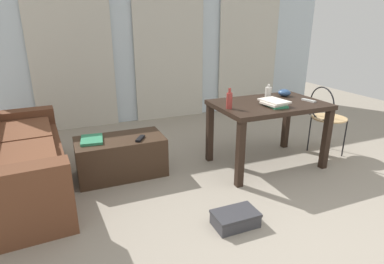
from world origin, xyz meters
TOP-DOWN VIEW (x-y plane):
  - ground_plane at (0.00, 1.48)m, footprint 9.03×9.03m
  - wall_back at (0.00, 3.76)m, footprint 5.91×0.10m
  - curtains at (0.00, 3.68)m, footprint 4.20×0.03m
  - couch at (-2.26, 1.83)m, footprint 0.95×1.96m
  - coffee_table at (-1.22, 1.81)m, footprint 0.92×0.49m
  - craft_table at (0.38, 1.43)m, footprint 1.21×0.79m
  - wire_chair at (1.20, 1.40)m, footprint 0.42×0.42m
  - bottle_near at (-0.15, 1.38)m, footprint 0.06×0.06m
  - bottle_far at (0.44, 1.54)m, footprint 0.07×0.07m
  - bowl at (0.73, 1.63)m, footprint 0.15×0.15m
  - book_stack at (0.34, 1.29)m, footprint 0.26×0.32m
  - tv_remote_on_table at (0.82, 1.30)m, footprint 0.08×0.17m
  - tv_remote_primary at (-1.03, 1.69)m, footprint 0.13×0.17m
  - magazine at (-1.50, 1.84)m, footprint 0.25×0.32m
  - shoebox at (-0.54, 0.52)m, footprint 0.37×0.23m

SIDE VIEW (x-z plane):
  - ground_plane at x=0.00m, z-range 0.00..0.00m
  - shoebox at x=-0.54m, z-range 0.00..0.12m
  - coffee_table at x=-1.22m, z-range 0.00..0.42m
  - couch at x=-2.26m, z-range -0.09..0.72m
  - tv_remote_primary at x=-1.03m, z-range 0.42..0.45m
  - magazine at x=-1.50m, z-range 0.42..0.45m
  - wire_chair at x=1.20m, z-range 0.11..0.97m
  - craft_table at x=0.38m, z-range 0.26..1.01m
  - tv_remote_on_table at x=0.82m, z-range 0.74..0.76m
  - book_stack at x=0.34m, z-range 0.75..0.81m
  - bowl at x=0.73m, z-range 0.74..0.82m
  - bottle_far at x=0.44m, z-range 0.73..0.91m
  - bottle_near at x=-0.15m, z-range 0.72..0.94m
  - curtains at x=0.00m, z-range 0.00..2.29m
  - wall_back at x=0.00m, z-range 0.00..2.52m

